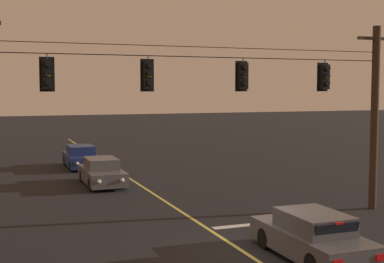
{
  "coord_description": "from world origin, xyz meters",
  "views": [
    {
      "loc": [
        -6.99,
        -14.06,
        4.89
      ],
      "look_at": [
        0.0,
        4.54,
        3.33
      ],
      "focal_mm": 49.72,
      "sensor_mm": 36.0,
      "label": 1
    }
  ],
  "objects_px": {
    "traffic_light_leftmost": "(47,74)",
    "traffic_light_centre": "(243,76)",
    "car_oncoming_lead": "(102,173)",
    "car_oncoming_trailing": "(81,157)",
    "traffic_light_right_inner": "(325,77)",
    "car_waiting_near_lane": "(312,237)",
    "traffic_light_left_inner": "(148,75)"
  },
  "relations": [
    {
      "from": "traffic_light_leftmost",
      "to": "traffic_light_centre",
      "type": "bearing_deg",
      "value": 0.0
    },
    {
      "from": "car_oncoming_lead",
      "to": "car_oncoming_trailing",
      "type": "distance_m",
      "value": 6.6
    },
    {
      "from": "traffic_light_right_inner",
      "to": "car_waiting_near_lane",
      "type": "bearing_deg",
      "value": -127.22
    },
    {
      "from": "traffic_light_right_inner",
      "to": "car_waiting_near_lane",
      "type": "relative_size",
      "value": 0.28
    },
    {
      "from": "traffic_light_centre",
      "to": "car_waiting_near_lane",
      "type": "height_order",
      "value": "traffic_light_centre"
    },
    {
      "from": "traffic_light_left_inner",
      "to": "traffic_light_centre",
      "type": "distance_m",
      "value": 3.59
    },
    {
      "from": "car_oncoming_trailing",
      "to": "traffic_light_centre",
      "type": "bearing_deg",
      "value": -77.71
    },
    {
      "from": "traffic_light_left_inner",
      "to": "car_waiting_near_lane",
      "type": "height_order",
      "value": "traffic_light_left_inner"
    },
    {
      "from": "traffic_light_right_inner",
      "to": "traffic_light_leftmost",
      "type": "bearing_deg",
      "value": 180.0
    },
    {
      "from": "traffic_light_centre",
      "to": "car_oncoming_trailing",
      "type": "height_order",
      "value": "traffic_light_centre"
    },
    {
      "from": "car_waiting_near_lane",
      "to": "car_oncoming_lead",
      "type": "height_order",
      "value": "same"
    },
    {
      "from": "car_oncoming_lead",
      "to": "traffic_light_right_inner",
      "type": "bearing_deg",
      "value": -53.38
    },
    {
      "from": "traffic_light_left_inner",
      "to": "car_waiting_near_lane",
      "type": "xyz_separation_m",
      "value": [
        3.53,
        -4.71,
        -4.75
      ]
    },
    {
      "from": "traffic_light_centre",
      "to": "car_oncoming_trailing",
      "type": "distance_m",
      "value": 17.01
    },
    {
      "from": "traffic_light_leftmost",
      "to": "car_waiting_near_lane",
      "type": "relative_size",
      "value": 0.28
    },
    {
      "from": "traffic_light_left_inner",
      "to": "car_oncoming_lead",
      "type": "relative_size",
      "value": 0.28
    },
    {
      "from": "traffic_light_right_inner",
      "to": "car_waiting_near_lane",
      "type": "height_order",
      "value": "traffic_light_right_inner"
    },
    {
      "from": "traffic_light_right_inner",
      "to": "car_oncoming_lead",
      "type": "xyz_separation_m",
      "value": [
        -6.96,
        9.36,
        -4.75
      ]
    },
    {
      "from": "traffic_light_leftmost",
      "to": "car_oncoming_trailing",
      "type": "distance_m",
      "value": 17.01
    },
    {
      "from": "traffic_light_leftmost",
      "to": "traffic_light_centre",
      "type": "relative_size",
      "value": 1.0
    },
    {
      "from": "traffic_light_centre",
      "to": "traffic_light_right_inner",
      "type": "bearing_deg",
      "value": 0.0
    },
    {
      "from": "traffic_light_left_inner",
      "to": "car_oncoming_trailing",
      "type": "relative_size",
      "value": 0.28
    },
    {
      "from": "traffic_light_centre",
      "to": "traffic_light_leftmost",
      "type": "bearing_deg",
      "value": 180.0
    },
    {
      "from": "traffic_light_centre",
      "to": "car_waiting_near_lane",
      "type": "relative_size",
      "value": 0.28
    },
    {
      "from": "traffic_light_right_inner",
      "to": "car_oncoming_lead",
      "type": "distance_m",
      "value": 12.59
    },
    {
      "from": "car_oncoming_lead",
      "to": "traffic_light_centre",
      "type": "bearing_deg",
      "value": -69.84
    },
    {
      "from": "traffic_light_left_inner",
      "to": "traffic_light_right_inner",
      "type": "xyz_separation_m",
      "value": [
        7.11,
        0.0,
        0.0
      ]
    },
    {
      "from": "car_oncoming_lead",
      "to": "car_oncoming_trailing",
      "type": "bearing_deg",
      "value": 90.35
    },
    {
      "from": "car_oncoming_trailing",
      "to": "traffic_light_right_inner",
      "type": "bearing_deg",
      "value": -66.32
    },
    {
      "from": "traffic_light_centre",
      "to": "car_waiting_near_lane",
      "type": "xyz_separation_m",
      "value": [
        -0.06,
        -4.71,
        -4.75
      ]
    },
    {
      "from": "traffic_light_left_inner",
      "to": "traffic_light_centre",
      "type": "bearing_deg",
      "value": 0.0
    },
    {
      "from": "traffic_light_left_inner",
      "to": "traffic_light_right_inner",
      "type": "relative_size",
      "value": 1.0
    }
  ]
}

